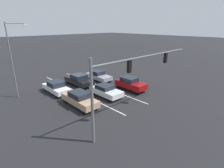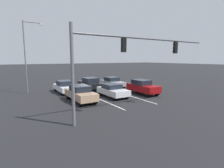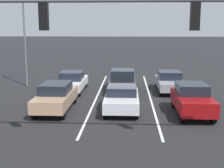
% 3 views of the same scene
% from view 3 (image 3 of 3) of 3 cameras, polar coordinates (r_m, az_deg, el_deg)
% --- Properties ---
extents(ground_plane, '(240.00, 240.00, 0.00)m').
position_cam_3_polar(ground_plane, '(23.34, 2.20, -0.89)').
color(ground_plane, black).
extents(lane_stripe_left_divider, '(0.12, 16.84, 0.01)m').
position_cam_3_polar(lane_stripe_left_divider, '(21.02, 6.90, -2.23)').
color(lane_stripe_left_divider, silver).
rests_on(lane_stripe_left_divider, ground_plane).
extents(lane_stripe_center_divider, '(0.12, 16.84, 0.01)m').
position_cam_3_polar(lane_stripe_center_divider, '(21.07, -2.69, -2.13)').
color(lane_stripe_center_divider, silver).
rests_on(lane_stripe_center_divider, ground_plane).
extents(car_silver_midlane_front, '(1.82, 4.02, 1.36)m').
position_cam_3_polar(car_silver_midlane_front, '(17.20, 1.79, -2.62)').
color(car_silver_midlane_front, silver).
rests_on(car_silver_midlane_front, ground_plane).
extents(car_tan_rightlane_front, '(1.71, 4.54, 1.53)m').
position_cam_3_polar(car_tan_rightlane_front, '(17.56, -10.22, -2.24)').
color(car_tan_rightlane_front, tan).
rests_on(car_tan_rightlane_front, ground_plane).
extents(car_maroon_leftlane_front, '(1.74, 4.06, 1.62)m').
position_cam_3_polar(car_maroon_leftlane_front, '(16.99, 14.42, -2.67)').
color(car_maroon_leftlane_front, maroon).
rests_on(car_maroon_leftlane_front, ground_plane).
extents(car_gray_leftlane_second, '(1.76, 4.32, 1.43)m').
position_cam_3_polar(car_gray_leftlane_second, '(22.71, 10.49, 0.49)').
color(car_gray_leftlane_second, gray).
rests_on(car_gray_leftlane_second, ground_plane).
extents(car_white_rightlane_second, '(1.73, 4.32, 1.44)m').
position_cam_3_polar(car_white_rightlane_second, '(22.51, -7.30, 0.47)').
color(car_white_rightlane_second, silver).
rests_on(car_white_rightlane_second, ground_plane).
extents(car_black_midlane_second, '(1.86, 4.64, 1.53)m').
position_cam_3_polar(car_black_midlane_second, '(22.62, 1.94, 0.75)').
color(car_black_midlane_second, black).
rests_on(car_black_midlane_second, ground_plane).
extents(traffic_signal_gantry, '(12.20, 0.37, 6.07)m').
position_cam_3_polar(traffic_signal_gantry, '(11.38, -10.98, 9.44)').
color(traffic_signal_gantry, slate).
rests_on(traffic_signal_gantry, ground_plane).
extents(street_lamp_right_shoulder, '(2.27, 0.24, 8.26)m').
position_cam_3_polar(street_lamp_right_shoulder, '(24.75, -15.23, 10.58)').
color(street_lamp_right_shoulder, slate).
rests_on(street_lamp_right_shoulder, ground_plane).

